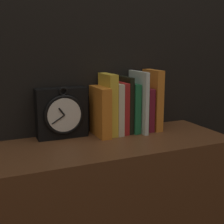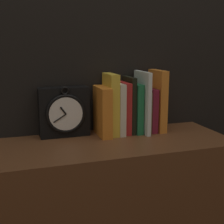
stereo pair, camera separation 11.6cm
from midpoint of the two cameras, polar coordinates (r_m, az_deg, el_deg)
wall_back at (r=1.34m, az=-0.25°, el=19.42°), size 6.00×0.05×2.60m
clock at (r=1.25m, az=-6.10°, el=-0.03°), size 0.20×0.08×0.21m
book_slot0_orange at (r=1.26m, az=0.89°, el=0.09°), size 0.04×0.15×0.20m
book_slot1_yellow at (r=1.27m, az=2.40°, el=1.39°), size 0.04×0.13×0.25m
book_slot2_cream at (r=1.29m, az=3.72°, el=0.61°), size 0.03×0.13×0.21m
book_slot3_red at (r=1.30m, az=4.78°, el=0.76°), size 0.02×0.12×0.21m
book_slot4_black at (r=1.31m, az=5.73°, el=1.29°), size 0.02×0.12×0.23m
book_slot5_green at (r=1.32m, az=6.78°, el=0.72°), size 0.03×0.13×0.21m
book_slot6_white at (r=1.31m, az=8.08°, el=1.76°), size 0.02×0.15×0.26m
book_slot7_brown at (r=1.34m, az=8.46°, el=0.14°), size 0.02×0.13×0.17m
book_slot8_maroon at (r=1.35m, az=9.32°, el=0.44°), size 0.03×0.13×0.18m
book_slot9_orange at (r=1.36m, az=10.77°, el=2.06°), size 0.03×0.13×0.26m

